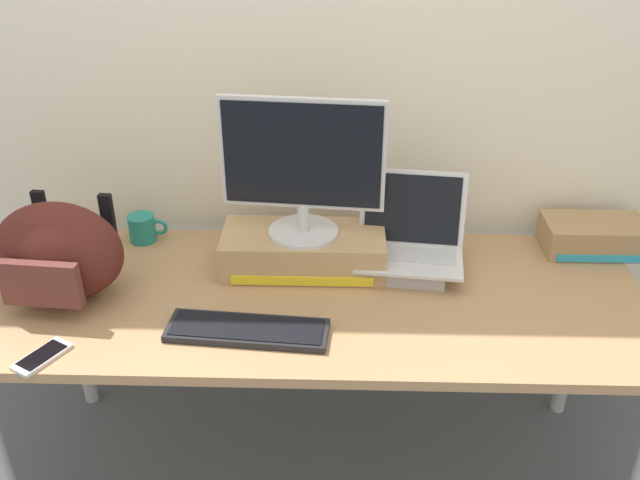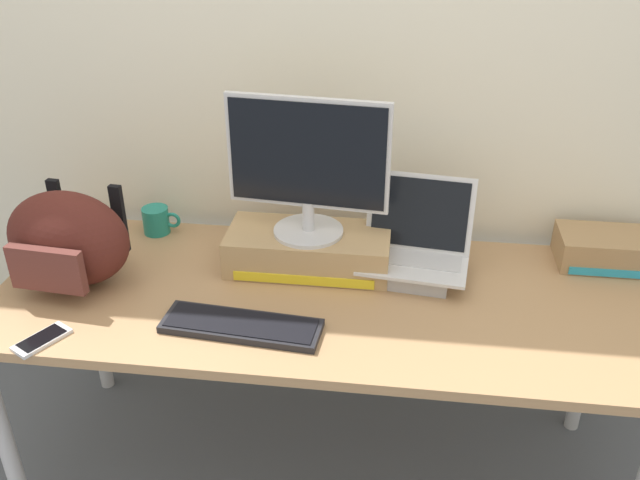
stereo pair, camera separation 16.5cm
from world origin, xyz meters
name	(u,v)px [view 1 (the left image)]	position (x,y,z in m)	size (l,w,h in m)	color
ground_plane	(320,468)	(0.00, 0.00, 0.00)	(20.00, 20.00, 0.00)	#515660
back_wall	(325,54)	(0.00, 0.48, 1.30)	(7.00, 0.10, 2.60)	silver
desk	(320,312)	(0.00, 0.00, 0.66)	(1.91, 0.76, 0.72)	#A87F56
toner_box_yellow	(304,250)	(-0.05, 0.15, 0.78)	(0.50, 0.23, 0.12)	tan
desktop_monitor	(302,167)	(-0.06, 0.15, 1.06)	(0.48, 0.21, 0.42)	silver
open_laptop	(409,253)	(0.27, 0.15, 0.78)	(0.35, 0.28, 0.29)	#ADADB2
external_keyboard	(247,330)	(-0.19, -0.20, 0.73)	(0.44, 0.17, 0.02)	black
messenger_backpack	(59,252)	(-0.74, -0.03, 0.87)	(0.39, 0.29, 0.29)	#4C1E19
coffee_mug	(143,228)	(-0.60, 0.30, 0.77)	(0.13, 0.09, 0.09)	#1E7F70
cell_phone	(42,357)	(-0.70, -0.32, 0.73)	(0.13, 0.16, 0.01)	silver
toner_box_cyan	(593,236)	(0.88, 0.29, 0.77)	(0.32, 0.18, 0.10)	#9E7A51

